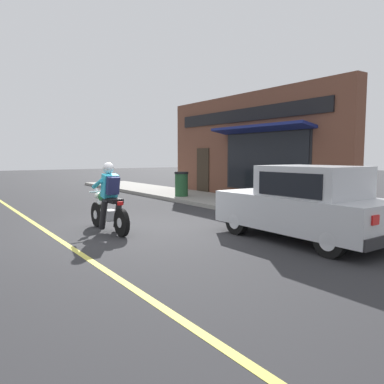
{
  "coord_description": "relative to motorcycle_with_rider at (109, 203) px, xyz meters",
  "views": [
    {
      "loc": [
        -3.93,
        -8.23,
        1.78
      ],
      "look_at": [
        0.9,
        -1.28,
        0.95
      ],
      "focal_mm": 35.0,
      "sensor_mm": 36.0,
      "label": 1
    }
  ],
  "objects": [
    {
      "name": "traffic_cone",
      "position": [
        6.3,
        0.86,
        -0.25
      ],
      "size": [
        0.36,
        0.36,
        0.6
      ],
      "color": "black",
      "rests_on": "sidewalk_curb"
    },
    {
      "name": "motorcycle_with_rider",
      "position": [
        0.0,
        0.0,
        0.0
      ],
      "size": [
        0.56,
        2.02,
        1.62
      ],
      "color": "black",
      "rests_on": "ground"
    },
    {
      "name": "lane_stripe",
      "position": [
        -1.22,
        3.03,
        -0.67
      ],
      "size": [
        0.12,
        19.8,
        0.01
      ],
      "primitive_type": "cube",
      "color": "#D1C64C",
      "rests_on": "ground"
    },
    {
      "name": "storefront_building",
      "position": [
        7.03,
        2.82,
        1.43
      ],
      "size": [
        1.25,
        9.56,
        4.2
      ],
      "color": "brown",
      "rests_on": "ground"
    },
    {
      "name": "car_hatchback",
      "position": [
        2.98,
        -3.2,
        0.09
      ],
      "size": [
        1.67,
        3.79,
        1.57
      ],
      "color": "black",
      "rests_on": "ground"
    },
    {
      "name": "ground_plane",
      "position": [
        0.58,
        0.03,
        -0.68
      ],
      "size": [
        80.0,
        80.0,
        0.0
      ],
      "primitive_type": "plane",
      "color": "#2B2B2D"
    },
    {
      "name": "fire_hydrant",
      "position": [
        5.05,
        -1.44,
        -0.11
      ],
      "size": [
        0.36,
        0.24,
        0.88
      ],
      "color": "red",
      "rests_on": "sidewalk_curb"
    },
    {
      "name": "sidewalk_curb",
      "position": [
        5.51,
        3.03,
        -0.61
      ],
      "size": [
        2.6,
        22.0,
        0.14
      ],
      "primitive_type": "cube",
      "color": "gray",
      "rests_on": "ground"
    },
    {
      "name": "trash_bin",
      "position": [
        4.88,
        4.36,
        -0.04
      ],
      "size": [
        0.56,
        0.56,
        0.98
      ],
      "color": "#23512D",
      "rests_on": "sidewalk_curb"
    }
  ]
}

